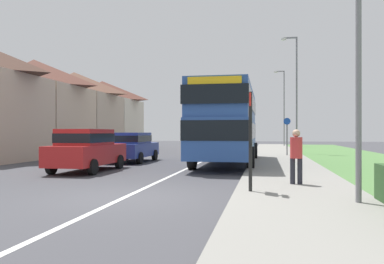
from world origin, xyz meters
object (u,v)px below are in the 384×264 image
Objects in this scene: street_lamp_mid at (295,88)px; street_lamp_far at (283,104)px; double_decker_bus at (227,121)px; pedestrian_at_stop at (296,154)px; parked_car_blue at (132,146)px; bus_stop_sign at (250,134)px; cycle_route_sign at (287,135)px; parked_car_red at (87,148)px.

street_lamp_mid reaches higher than street_lamp_far.
double_decker_bus is 8.26m from pedestrian_at_stop.
parked_car_blue is at bearing 133.47° from pedestrian_at_stop.
street_lamp_mid is at bearing 43.91° from parked_car_blue.
parked_car_blue is 13.26m from street_lamp_mid.
bus_stop_sign is 33.93m from street_lamp_far.
bus_stop_sign is (1.47, -9.28, -0.60)m from double_decker_bus.
double_decker_bus is 6.05× the size of pedestrian_at_stop.
bus_stop_sign is (6.63, -9.85, 0.67)m from parked_car_blue.
double_decker_bus is at bearing 99.00° from bus_stop_sign.
pedestrian_at_stop is at bearing -91.99° from street_lamp_far.
bus_stop_sign reaches higher than cycle_route_sign.
parked_car_red is at bearing 157.94° from pedestrian_at_stop.
cycle_route_sign is (0.52, 14.08, 0.45)m from pedestrian_at_stop.
double_decker_bus reaches higher than bus_stop_sign.
street_lamp_mid reaches higher than bus_stop_sign.
bus_stop_sign is 19.08m from street_lamp_mid.
pedestrian_at_stop is 0.66× the size of cycle_route_sign.
pedestrian_at_stop is 0.20× the size of street_lamp_far.
street_lamp_far is at bearing 88.13° from cycle_route_sign.
street_lamp_far reaches higher than bus_stop_sign.
parked_car_red is 0.51× the size of street_lamp_far.
street_lamp_far is (9.08, 28.91, 3.82)m from parked_car_red.
street_lamp_far is (0.59, 18.06, 3.33)m from cycle_route_sign.
bus_stop_sign is at bearing -97.63° from street_lamp_mid.
cycle_route_sign is at bearing -91.87° from street_lamp_far.
bus_stop_sign is at bearing -81.00° from double_decker_bus.
parked_car_blue is at bearing 173.72° from double_decker_bus.
parked_car_red is 1.01× the size of parked_car_blue.
pedestrian_at_stop is at bearing -46.53° from parked_car_blue.
pedestrian_at_stop is (7.86, -8.29, 0.10)m from parked_car_blue.
street_lamp_far reaches higher than double_decker_bus.
double_decker_bus is at bearing -116.88° from cycle_route_sign.
cycle_route_sign is 0.30× the size of street_lamp_mid.
street_lamp_far is (8.97, 23.85, 3.88)m from parked_car_blue.
bus_stop_sign is at bearing -128.29° from pedestrian_at_stop.
bus_stop_sign is (6.74, -4.79, 0.60)m from parked_car_red.
bus_stop_sign is at bearing -56.05° from parked_car_blue.
parked_car_blue is (-5.16, 0.57, -1.27)m from double_decker_bus.
bus_stop_sign is (-1.23, -1.56, 0.56)m from pedestrian_at_stop.
street_lamp_mid is at bearing -89.42° from street_lamp_far.
street_lamp_far reaches higher than cycle_route_sign.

